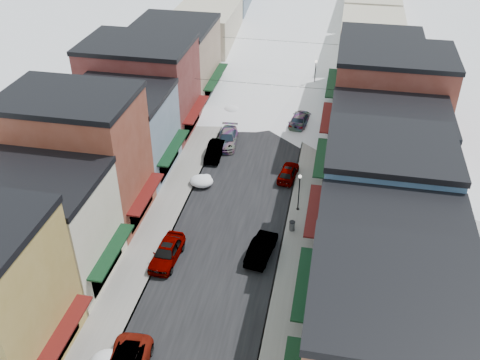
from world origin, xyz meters
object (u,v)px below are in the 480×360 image
at_px(car_dark_hatch, 215,151).
at_px(car_green_sedan, 261,248).
at_px(trash_can, 292,226).
at_px(car_silver_sedan, 167,252).
at_px(streetlamp_near, 299,188).

xyz_separation_m(car_dark_hatch, car_green_sedan, (7.80, -15.32, 0.05)).
bearing_deg(trash_can, car_silver_sedan, -149.33).
height_order(car_silver_sedan, car_dark_hatch, car_silver_sedan).
distance_m(car_green_sedan, trash_can, 4.41).
height_order(car_silver_sedan, streetlamp_near, streetlamp_near).
bearing_deg(car_dark_hatch, car_green_sedan, -64.68).
relative_size(car_dark_hatch, trash_can, 4.95).
xyz_separation_m(trash_can, streetlamp_near, (0.19, 3.25, 2.02)).
relative_size(car_silver_sedan, trash_can, 5.40).
bearing_deg(car_green_sedan, car_dark_hatch, -55.16).
relative_size(car_green_sedan, trash_can, 5.27).
bearing_deg(trash_can, car_dark_hatch, 131.04).
bearing_deg(streetlamp_near, car_dark_hatch, 141.02).
height_order(car_silver_sedan, trash_can, car_silver_sedan).
bearing_deg(car_silver_sedan, streetlamp_near, 44.52).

